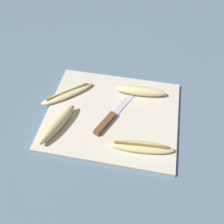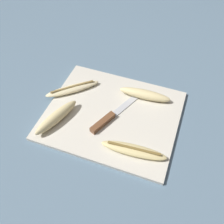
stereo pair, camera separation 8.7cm
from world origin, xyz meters
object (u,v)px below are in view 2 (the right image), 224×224
banana_mellow_near (56,117)px  banana_ripe_center (145,94)px  banana_cream_curved (72,89)px  banana_spotted_left (134,150)px  knife (107,119)px

banana_mellow_near → banana_ripe_center: banana_mellow_near is taller
banana_mellow_near → banana_cream_curved: 0.14m
banana_mellow_near → banana_cream_curved: banana_mellow_near is taller
banana_cream_curved → banana_ripe_center: size_ratio=0.94×
banana_ripe_center → banana_spotted_left: bearing=-82.6°
knife → banana_cream_curved: banana_cream_curved is taller
knife → banana_ripe_center: 0.17m
banana_cream_curved → banana_ripe_center: banana_ripe_center is taller
banana_spotted_left → knife: bearing=144.5°
knife → banana_ripe_center: (0.09, 0.14, 0.01)m
banana_cream_curved → banana_spotted_left: bearing=-31.1°
banana_spotted_left → banana_ripe_center: (-0.03, 0.23, 0.00)m
knife → banana_mellow_near: bearing=-136.6°
banana_cream_curved → banana_ripe_center: 0.26m
banana_mellow_near → banana_ripe_center: 0.31m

